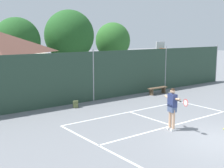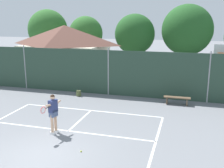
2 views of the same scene
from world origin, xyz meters
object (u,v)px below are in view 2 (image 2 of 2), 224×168
(tennis_ball, at_px, (81,151))
(courtside_bench, at_px, (177,99))
(basketball_hoop, at_px, (220,63))
(tennis_player, at_px, (53,110))
(backpack_olive, at_px, (79,93))

(tennis_ball, height_order, courtside_bench, courtside_bench)
(basketball_hoop, xyz_separation_m, tennis_player, (-7.71, -8.23, -1.20))
(backpack_olive, bearing_deg, tennis_ball, -66.41)
(basketball_hoop, bearing_deg, tennis_player, -133.15)
(tennis_ball, bearing_deg, courtside_bench, 65.40)
(tennis_player, bearing_deg, backpack_olive, 102.47)
(backpack_olive, distance_m, courtside_bench, 6.54)
(basketball_hoop, relative_size, backpack_olive, 7.67)
(tennis_player, distance_m, backpack_olive, 6.21)
(backpack_olive, height_order, courtside_bench, courtside_bench)
(basketball_hoop, bearing_deg, tennis_ball, -121.39)
(basketball_hoop, distance_m, tennis_ball, 11.43)
(tennis_player, height_order, backpack_olive, tennis_player)
(tennis_player, bearing_deg, courtside_bench, 48.78)
(basketball_hoop, bearing_deg, courtside_bench, -137.65)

